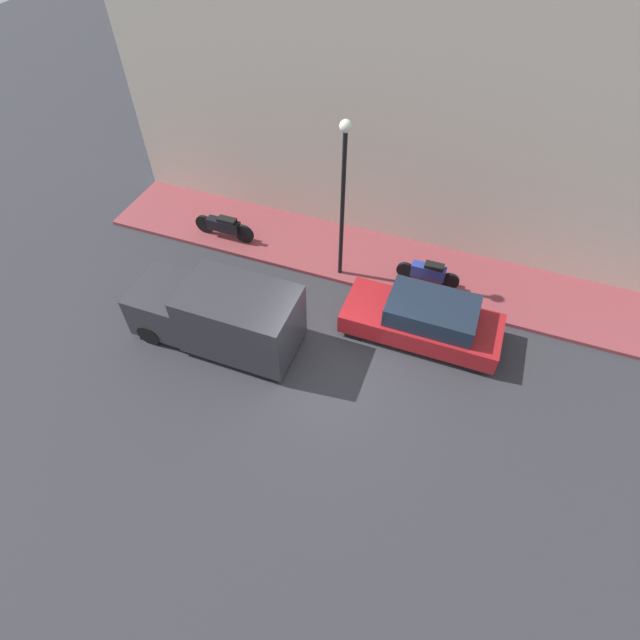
# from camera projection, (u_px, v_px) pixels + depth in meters

# --- Properties ---
(ground_plane) EXTENTS (60.00, 60.00, 0.00)m
(ground_plane) POSITION_uv_depth(u_px,v_px,m) (327.00, 372.00, 12.90)
(ground_plane) COLOR #2D2D33
(sidewalk) EXTENTS (2.62, 17.89, 0.12)m
(sidewalk) POSITION_uv_depth(u_px,v_px,m) (376.00, 260.00, 15.70)
(sidewalk) COLOR brown
(sidewalk) RESTS_ON ground_plane
(building_facade) EXTENTS (0.30, 17.89, 7.70)m
(building_facade) POSITION_uv_depth(u_px,v_px,m) (403.00, 124.00, 13.78)
(building_facade) COLOR beige
(building_facade) RESTS_ON ground_plane
(parked_car) EXTENTS (1.66, 4.19, 1.32)m
(parked_car) POSITION_uv_depth(u_px,v_px,m) (424.00, 320.00, 13.27)
(parked_car) COLOR maroon
(parked_car) RESTS_ON ground_plane
(delivery_van) EXTENTS (1.80, 4.45, 1.92)m
(delivery_van) POSITION_uv_depth(u_px,v_px,m) (218.00, 314.00, 12.94)
(delivery_van) COLOR #2D2D33
(delivery_van) RESTS_ON ground_plane
(motorcycle_black) EXTENTS (0.30, 2.07, 0.77)m
(motorcycle_black) POSITION_uv_depth(u_px,v_px,m) (224.00, 226.00, 16.06)
(motorcycle_black) COLOR black
(motorcycle_black) RESTS_ON sidewalk
(motorcycle_blue) EXTENTS (0.30, 1.88, 0.74)m
(motorcycle_blue) POSITION_uv_depth(u_px,v_px,m) (429.00, 272.00, 14.67)
(motorcycle_blue) COLOR navy
(motorcycle_blue) RESTS_ON sidewalk
(streetlamp) EXTENTS (0.32, 0.32, 4.84)m
(streetlamp) POSITION_uv_depth(u_px,v_px,m) (343.00, 185.00, 12.97)
(streetlamp) COLOR black
(streetlamp) RESTS_ON sidewalk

